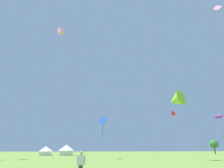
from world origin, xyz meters
TOP-DOWN VIEW (x-y plane):
  - kite_blue_diamond at (0.33, 45.38)m, footprint 3.22×1.91m
  - kite_purple_parafoil at (17.77, 25.92)m, footprint 3.20×2.60m
  - kite_pink_box at (-11.26, 40.47)m, footprint 1.71×2.45m
  - kite_pink_diamond at (20.94, 25.05)m, footprint 2.46×2.55m
  - kite_lime_delta at (12.54, 30.62)m, footprint 4.28×4.26m
  - kite_red_diamond at (25.45, 56.38)m, footprint 0.77×3.01m
  - person_spectator at (-6.78, 8.11)m, footprint 0.57×0.30m
  - festival_tent_center at (-14.60, 65.37)m, footprint 4.28×4.28m
  - festival_tent_left at (-8.25, 65.37)m, footprint 5.02×5.02m
  - tree_distant_left at (51.36, 73.00)m, footprint 3.44×3.44m

SIDE VIEW (x-z plane):
  - person_spectator at x=-6.78m, z-range -0.02..1.71m
  - festival_tent_center at x=-14.60m, z-range 0.15..2.93m
  - festival_tent_left at x=-8.25m, z-range 0.18..3.44m
  - tree_distant_left at x=51.36m, z-range 1.09..6.77m
  - kite_purple_parafoil at x=17.77m, z-range 3.43..11.14m
  - kite_blue_diamond at x=0.33m, z-range 3.53..13.45m
  - kite_lime_delta at x=12.54m, z-range 4.65..17.51m
  - kite_red_diamond at x=25.45m, z-range 5.91..19.99m
  - kite_pink_diamond at x=20.94m, z-range 13.26..43.87m
  - kite_pink_box at x=-11.26m, z-range 14.27..45.09m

